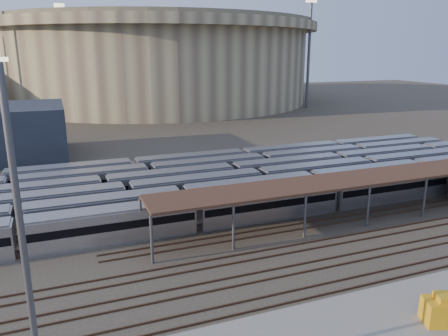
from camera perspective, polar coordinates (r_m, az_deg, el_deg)
ground at (r=45.40m, az=1.18°, el=-11.34°), size 420.00×420.00×0.00m
subway_trains at (r=60.58m, az=-7.08°, el=-2.70°), size 128.33×23.90×3.60m
inspection_shed at (r=58.04m, az=20.14°, el=-1.05°), size 60.30×6.00×5.30m
empty_tracks at (r=41.32m, az=3.90°, el=-14.10°), size 170.00×9.62×0.18m
stadium at (r=182.15m, az=-8.60°, el=13.80°), size 124.00×124.00×32.50m
floodlight_2 at (r=161.97m, az=11.05°, el=15.03°), size 4.00×1.00×38.40m
floodlight_3 at (r=197.61m, az=-20.27°, el=14.37°), size 4.00×1.00×38.40m
yard_light_pole at (r=25.12m, az=-24.67°, el=-10.02°), size 0.81×0.36×19.75m
yellow_equipment at (r=38.52m, az=26.82°, el=-16.38°), size 3.50×2.83×1.89m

